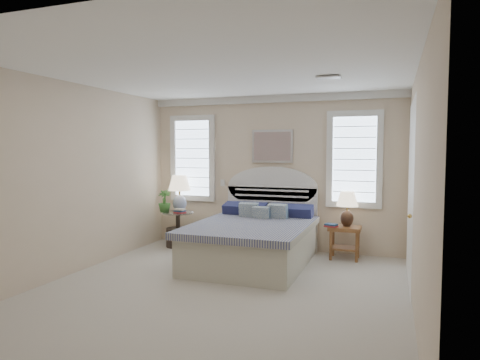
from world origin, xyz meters
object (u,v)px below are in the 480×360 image
object	(u,v)px
side_table_left	(178,225)
lamp_right	(347,205)
bed	(254,238)
lamp_left	(180,189)
floor_pot	(177,237)
nightstand_right	(345,235)

from	to	relation	value
side_table_left	lamp_right	xyz separation A→B (m)	(2.98, 0.14, 0.49)
bed	lamp_left	bearing A→B (deg)	157.16
side_table_left	floor_pot	bearing A→B (deg)	-123.97
lamp_right	side_table_left	bearing A→B (deg)	-177.33
floor_pot	side_table_left	bearing A→B (deg)	56.03
nightstand_right	lamp_right	size ratio (longest dim) A/B	0.94
lamp_right	floor_pot	bearing A→B (deg)	-176.83
bed	lamp_left	distance (m)	1.93
floor_pot	lamp_right	world-z (taller)	lamp_right
side_table_left	floor_pot	distance (m)	0.22
side_table_left	lamp_right	size ratio (longest dim) A/B	1.11
lamp_left	floor_pot	bearing A→B (deg)	-88.86
nightstand_right	lamp_right	distance (m)	0.49
nightstand_right	bed	bearing A→B (deg)	-151.97
nightstand_right	side_table_left	bearing A→B (deg)	-178.06
bed	side_table_left	distance (m)	1.75
lamp_left	nightstand_right	bearing A→B (deg)	-0.22
side_table_left	floor_pot	size ratio (longest dim) A/B	1.68
bed	lamp_right	bearing A→B (deg)	28.85
side_table_left	lamp_left	xyz separation A→B (m)	(-0.02, 0.11, 0.65)
bed	lamp_left	size ratio (longest dim) A/B	3.40
bed	nightstand_right	world-z (taller)	bed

